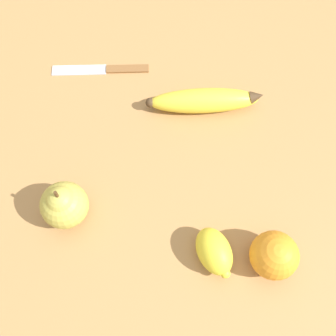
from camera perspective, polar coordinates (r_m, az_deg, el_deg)
name	(u,v)px	position (r m, az deg, el deg)	size (l,w,h in m)	color
ground_plane	(188,128)	(0.70, 2.98, 5.80)	(3.00, 3.00, 0.00)	#A87A47
banana	(205,101)	(0.70, 5.38, 9.72)	(0.21, 0.07, 0.04)	yellow
orange	(274,255)	(0.60, 15.14, -12.12)	(0.07, 0.07, 0.07)	orange
pear	(64,204)	(0.62, -14.87, -5.10)	(0.07, 0.07, 0.09)	#B7AD47
lemon	(214,251)	(0.60, 6.72, -11.94)	(0.06, 0.08, 0.05)	yellow
paring_knife	(104,69)	(0.77, -9.29, 14.00)	(0.18, 0.05, 0.01)	silver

